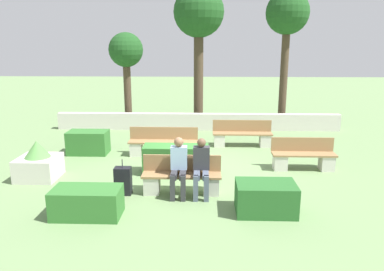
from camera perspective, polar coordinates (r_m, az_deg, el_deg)
ground_plane at (r=10.47m, az=0.32°, el=-5.45°), size 60.00×60.00×0.00m
perimeter_wall at (r=15.33m, az=0.86°, el=2.12°), size 11.50×0.30×0.68m
bench_front at (r=8.91m, az=-1.59°, el=-6.65°), size 1.86×0.48×0.88m
bench_left_side at (r=13.00m, az=7.65°, el=-0.11°), size 2.03×0.49×0.88m
bench_right_side at (r=11.85m, az=-4.39°, el=-1.38°), size 2.17×0.48×0.88m
bench_back at (r=10.97m, az=16.59°, el=-3.28°), size 1.76×0.48×0.88m
person_seated_man at (r=8.64m, az=-2.05°, el=-4.35°), size 0.38×0.64×1.37m
person_seated_woman at (r=8.62m, az=1.43°, el=-4.48°), size 0.38×0.64×1.35m
hedge_block_near_left at (r=12.46m, az=-15.53°, el=-1.01°), size 1.26×0.73×0.74m
hedge_block_near_right at (r=8.07m, az=-15.70°, el=-9.77°), size 1.39×0.73×0.60m
hedge_block_mid_left at (r=10.20m, az=-2.46°, el=-3.68°), size 1.76×0.65×0.78m
hedge_block_mid_right at (r=8.07m, az=11.16°, el=-9.33°), size 1.24×0.81×0.65m
planter_corner_left at (r=10.61m, az=-22.36°, el=-3.91°), size 1.01×1.01×1.02m
suitcase at (r=8.97m, az=-10.46°, el=-6.81°), size 0.38×0.26×0.86m
tree_leftmost at (r=16.15m, az=-10.02°, el=12.20°), size 1.43×1.43×3.91m
tree_center_left at (r=16.17m, az=1.03°, el=17.70°), size 2.09×2.09×5.77m
tree_center_right at (r=16.25m, az=14.30°, el=17.03°), size 1.75×1.75×5.54m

